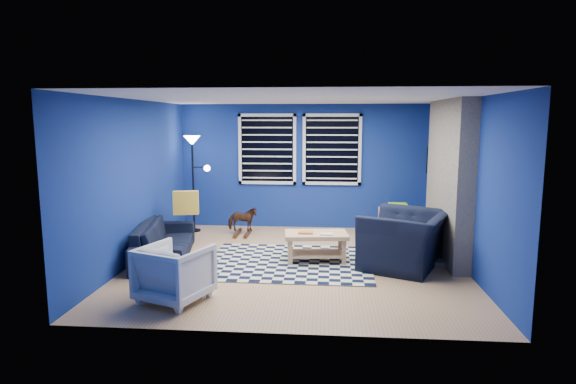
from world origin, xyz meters
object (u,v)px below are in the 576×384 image
object	(u,v)px
armchair_bent	(175,273)
coffee_table	(316,241)
rocking_horse	(242,219)
cabinet	(397,221)
floor_lamp	(193,153)
armchair_big	(405,240)
tv	(433,162)
sofa	(164,241)

from	to	relation	value
armchair_bent	coffee_table	distance (m)	2.44
rocking_horse	cabinet	size ratio (longest dim) A/B	0.79
rocking_horse	floor_lamp	size ratio (longest dim) A/B	0.30
coffee_table	armchair_bent	bearing A→B (deg)	-133.30
armchair_big	tv	bearing A→B (deg)	-177.24
coffee_table	floor_lamp	bearing A→B (deg)	142.47
cabinet	sofa	bearing A→B (deg)	-168.44
cabinet	tv	bearing A→B (deg)	-15.07
tv	sofa	distance (m)	5.07
sofa	coffee_table	size ratio (longest dim) A/B	1.95
sofa	coffee_table	world-z (taller)	sofa
tv	coffee_table	bearing A→B (deg)	-138.24
coffee_table	floor_lamp	xyz separation A→B (m)	(-2.43, 1.87, 1.21)
armchair_big	rocking_horse	size ratio (longest dim) A/B	2.30
tv	coffee_table	distance (m)	3.07
armchair_bent	tv	bearing A→B (deg)	-114.70
sofa	armchair_bent	world-z (taller)	armchair_bent
tv	floor_lamp	size ratio (longest dim) A/B	0.53
armchair_bent	cabinet	size ratio (longest dim) A/B	1.09
tv	coffee_table	xyz separation A→B (m)	(-2.14, -1.91, -1.07)
armchair_big	coffee_table	world-z (taller)	armchair_big
armchair_bent	cabinet	world-z (taller)	armchair_bent
cabinet	floor_lamp	distance (m)	4.14
cabinet	floor_lamp	xyz separation A→B (m)	(-3.94, -0.05, 1.27)
coffee_table	tv	bearing A→B (deg)	41.76
rocking_horse	floor_lamp	distance (m)	1.60
rocking_horse	coffee_table	distance (m)	2.18
armchair_bent	coffee_table	bearing A→B (deg)	-112.03
tv	rocking_horse	distance (m)	3.76
rocking_horse	floor_lamp	bearing A→B (deg)	69.81
coffee_table	armchair_big	bearing A→B (deg)	-7.20
tv	cabinet	bearing A→B (deg)	179.77
tv	floor_lamp	distance (m)	4.58
armchair_big	rocking_horse	distance (m)	3.30
sofa	rocking_horse	bearing A→B (deg)	-40.76
tv	armchair_big	bearing A→B (deg)	-111.40
armchair_bent	floor_lamp	bearing A→B (deg)	-56.92
rocking_horse	coffee_table	world-z (taller)	rocking_horse
sofa	rocking_horse	world-z (taller)	sofa
tv	floor_lamp	world-z (taller)	floor_lamp
tv	armchair_bent	world-z (taller)	tv
armchair_bent	armchair_big	bearing A→B (deg)	-130.56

